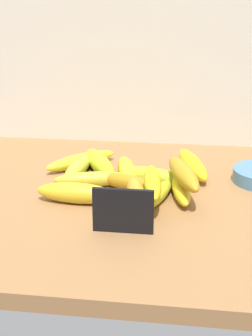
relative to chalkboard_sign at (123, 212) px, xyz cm
name	(u,v)px	position (x,y,z in cm)	size (l,w,h in cm)	color
counter_top	(115,201)	(-4.08, 16.63, -5.36)	(110.00, 76.00, 3.00)	olive
back_wall	(137,25)	(-4.08, 55.63, 28.14)	(130.00, 2.00, 70.00)	beige
chalkboard_sign	(123,212)	(0.00, 0.00, 0.00)	(11.00, 1.80, 8.40)	black
banana_0	(130,183)	(-1.15, 19.35, -2.09)	(15.82, 3.54, 3.54)	#A67B17
banana_1	(137,195)	(1.15, 12.55, -1.93)	(18.42, 3.86, 3.86)	#B98F26
banana_2	(100,163)	(-9.89, 29.96, -1.70)	(18.34, 4.32, 4.32)	#B6CA21
banana_3	(81,161)	(-14.87, 32.41, -2.14)	(19.29, 3.44, 3.44)	yellow
banana_4	(127,171)	(-2.83, 26.32, -1.93)	(17.00, 3.86, 3.86)	yellow
banana_5	(152,176)	(3.08, 23.50, -1.88)	(16.39, 3.96, 3.96)	#B1C628
banana_6	(181,188)	(9.70, 17.96, -2.08)	(17.28, 3.55, 3.55)	yellow
banana_7	(156,195)	(4.89, 13.60, -2.17)	(15.40, 3.37, 3.37)	gold
banana_8	(77,193)	(-11.20, 11.47, -1.70)	(16.79, 4.31, 4.31)	gold
banana_9	(94,179)	(-9.53, 20.82, -2.19)	(17.59, 3.34, 3.34)	gold
banana_10	(192,164)	(12.01, 32.44, -1.85)	(20.17, 4.02, 4.02)	yellow
banana_11	(78,168)	(-14.37, 26.99, -2.00)	(15.90, 3.71, 3.71)	gold
banana_12	(153,182)	(4.20, 12.19, 1.23)	(17.30, 3.44, 3.44)	gold
banana_13	(183,174)	(10.17, 16.72, 1.67)	(18.38, 3.95, 3.95)	#B4881C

